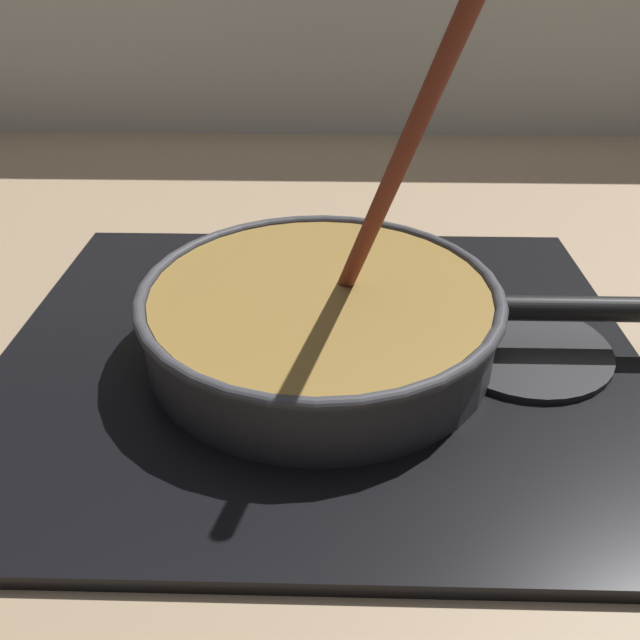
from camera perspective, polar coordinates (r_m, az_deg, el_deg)
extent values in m
cube|color=#9E8466|center=(0.54, -3.06, -9.52)|extent=(2.40, 1.60, 0.04)
cube|color=black|center=(0.58, 0.00, -2.94)|extent=(0.56, 0.48, 0.01)
torus|color=#592D0C|center=(0.57, 0.00, -2.12)|extent=(0.18, 0.18, 0.01)
cylinder|color=#262628|center=(0.59, 17.58, -2.34)|extent=(0.15, 0.15, 0.01)
cylinder|color=#38383D|center=(0.56, 0.00, 0.00)|extent=(0.30, 0.30, 0.06)
cylinder|color=olive|center=(0.55, 0.00, 0.35)|extent=(0.29, 0.29, 0.05)
torus|color=#38383D|center=(0.54, 0.00, 2.59)|extent=(0.31, 0.31, 0.01)
cylinder|color=black|center=(0.59, 22.99, 0.91)|extent=(0.16, 0.02, 0.02)
cylinder|color=#EDD88C|center=(0.57, -1.44, 2.96)|extent=(0.03, 0.03, 0.01)
cylinder|color=#E5CC7A|center=(0.55, -11.74, 1.13)|extent=(0.03, 0.03, 0.01)
cylinder|color=#EDD88C|center=(0.52, -2.21, -0.06)|extent=(0.03, 0.03, 0.01)
cylinder|color=#EDD88C|center=(0.50, -9.96, -2.19)|extent=(0.03, 0.03, 0.01)
cylinder|color=#EDD88C|center=(0.61, 9.70, 4.38)|extent=(0.03, 0.03, 0.01)
cylinder|color=beige|center=(0.63, -3.05, 6.03)|extent=(0.04, 0.04, 0.01)
cylinder|color=maroon|center=(0.47, 6.84, 13.17)|extent=(0.10, 0.11, 0.27)
cube|color=brown|center=(0.56, 1.80, 2.13)|extent=(0.05, 0.05, 0.01)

